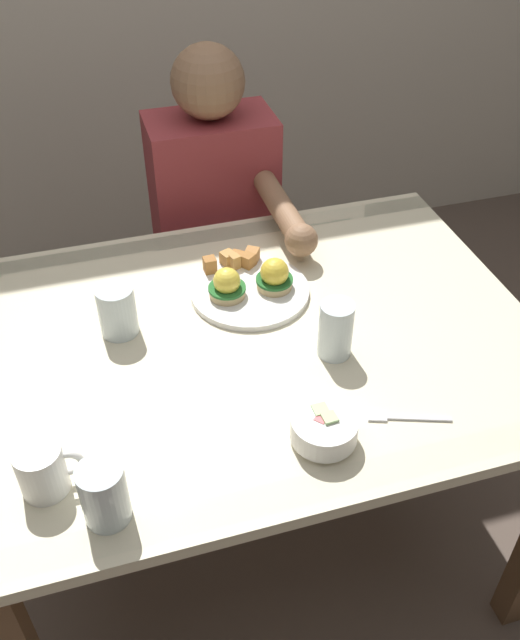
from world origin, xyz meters
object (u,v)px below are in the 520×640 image
water_glass_near (105,496)px  diner_person (218,221)px  dining_table (255,371)px  eggs_benedict_plate (250,284)px  fork (404,417)px  water_glass_extra (335,333)px  coffee_mug (42,468)px  water_glass_far (118,313)px  fruit_bowl (324,429)px

water_glass_near → diner_person: (0.42, 0.96, -0.14)m
dining_table → eggs_benedict_plate: size_ratio=4.44×
fork → water_glass_extra: water_glass_extra is taller
coffee_mug → water_glass_far: size_ratio=0.99×
eggs_benedict_plate → fruit_bowl: (0.01, -0.45, 0.01)m
eggs_benedict_plate → water_glass_extra: bearing=-65.4°
dining_table → fruit_bowl: 0.34m
dining_table → fork: size_ratio=7.88×
diner_person → water_glass_extra: bearing=-83.8°
water_glass_near → dining_table: bearing=45.5°
fruit_bowl → water_glass_extra: size_ratio=0.97×
dining_table → fork: 0.38m
fruit_bowl → fork: 0.16m
fruit_bowl → fork: size_ratio=0.79×
eggs_benedict_plate → water_glass_far: size_ratio=2.40×
coffee_mug → diner_person: (0.51, 0.87, -0.14)m
fruit_bowl → water_glass_far: 0.51m
coffee_mug → water_glass_near: (0.09, -0.08, 0.00)m
water_glass_far → water_glass_extra: 0.45m
water_glass_near → coffee_mug: bearing=137.2°
fruit_bowl → coffee_mug: size_ratio=1.08×
fruit_bowl → water_glass_near: 0.39m
water_glass_near → eggs_benedict_plate: bearing=52.8°
dining_table → fork: fork is taller
fork → water_glass_far: water_glass_far is taller
coffee_mug → eggs_benedict_plate: bearing=41.5°
fruit_bowl → water_glass_near: (-0.39, -0.05, 0.02)m
fruit_bowl → water_glass_extra: bearing=64.1°
eggs_benedict_plate → water_glass_extra: (0.11, -0.24, 0.03)m
water_glass_near → water_glass_extra: water_glass_extra is taller
fork → water_glass_far: 0.62m
dining_table → coffee_mug: 0.54m
fruit_bowl → water_glass_far: bearing=127.3°
coffee_mug → water_glass_far: 0.41m
fork → water_glass_extra: 0.22m
water_glass_near → diner_person: diner_person is taller
eggs_benedict_plate → diner_person: bearing=85.6°
fork → diner_person: (-0.13, 0.90, -0.09)m
dining_table → fork: bearing=-56.4°
diner_person → fruit_bowl: bearing=-91.7°
coffee_mug → water_glass_extra: (0.58, 0.18, 0.00)m
water_glass_far → diner_person: (0.33, 0.51, -0.14)m
fork → diner_person: 0.92m
dining_table → eggs_benedict_plate: eggs_benedict_plate is taller
dining_table → fruit_bowl: size_ratio=10.00×
coffee_mug → fork: coffee_mug is taller
eggs_benedict_plate → fruit_bowl: 0.45m
dining_table → fruit_bowl: bearing=-82.8°
fruit_bowl → diner_person: size_ratio=0.11×
eggs_benedict_plate → fork: eggs_benedict_plate is taller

